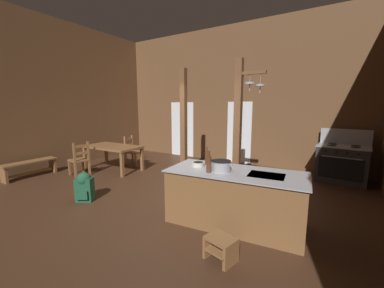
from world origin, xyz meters
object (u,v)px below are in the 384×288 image
Objects in this scene: kitchen_island at (235,198)px; stove_range at (342,163)px; bench_along_left_wall at (30,166)px; step_stool at (221,247)px; ladderback_chair_by_post at (80,160)px; dining_table at (113,149)px; bottle_tall_on_counter at (207,158)px; mixing_bowl_on_counter at (198,164)px; stockpot_on_counter at (221,166)px; bottle_short_on_counter at (209,164)px; backpack at (84,186)px; ladderback_chair_near_window at (132,151)px.

stove_range reaches higher than kitchen_island.
kitchen_island is 5.68m from bench_along_left_wall.
step_stool is 5.02m from ladderback_chair_by_post.
stove_range reaches higher than dining_table.
step_stool is (-1.29, -4.42, -0.30)m from stove_range.
mixing_bowl_on_counter is at bearing -108.31° from bottle_tall_on_counter.
bench_along_left_wall is at bearing -128.33° from dining_table.
bottle_tall_on_counter reaches higher than mixing_bowl_on_counter.
stockpot_on_counter is 0.49m from bottle_tall_on_counter.
bottle_short_on_counter reaches higher than bench_along_left_wall.
ladderback_chair_by_post is at bearing 176.19° from kitchen_island.
bench_along_left_wall is 2.75m from backpack.
bench_along_left_wall is 6.37× the size of mixing_bowl_on_counter.
backpack is 2.87× the size of mixing_bowl_on_counter.
stove_range is 8.17m from bench_along_left_wall.
stove_range is at bearing 73.68° from step_stool.
stockpot_on_counter is (-0.20, -0.12, 0.53)m from kitchen_island.
bottle_tall_on_counter is (-0.60, 0.15, 0.57)m from kitchen_island.
step_stool is 1.47m from mixing_bowl_on_counter.
ladderback_chair_by_post is at bearing 174.47° from stockpot_on_counter.
dining_table is at bearing 126.45° from backpack.
bottle_tall_on_counter reaches higher than bench_along_left_wall.
bottle_tall_on_counter is (5.06, 0.65, 0.70)m from bench_along_left_wall.
bench_along_left_wall is 5.05m from mixing_bowl_on_counter.
ladderback_chair_near_window is at bearing 155.72° from kitchen_island.
ladderback_chair_near_window is (-4.50, 2.90, 0.27)m from step_stool.
kitchen_island is 3.01m from backpack.
bottle_tall_on_counter is at bearing 71.69° from mixing_bowl_on_counter.
ladderback_chair_by_post is at bearing 172.25° from bottle_short_on_counter.
kitchen_island is at bearing 31.53° from stockpot_on_counter.
kitchen_island is 10.80× the size of mixing_bowl_on_counter.
kitchen_island is 1.70× the size of stove_range.
kitchen_island is 3.76m from stove_range.
bottle_short_on_counter is (-0.14, -0.16, 0.05)m from stockpot_on_counter.
dining_table is (-5.82, -2.27, 0.17)m from stove_range.
step_stool is at bearing -25.40° from dining_table.
ladderback_chair_near_window is 3.03× the size of bottle_tall_on_counter.
kitchen_island is at bearing -15.31° from dining_table.
bottle_tall_on_counter is (3.69, -1.78, 0.55)m from ladderback_chair_near_window.
stockpot_on_counter is at bearing -10.16° from mixing_bowl_on_counter.
kitchen_island is 4.66m from ladderback_chair_by_post.
ladderback_chair_near_window is (-5.79, -1.51, -0.03)m from stove_range.
stockpot_on_counter is at bearing -115.37° from stove_range.
backpack is 1.90× the size of bottle_tall_on_counter.
kitchen_island is 1.02m from step_stool.
stove_range is 5.98m from ladderback_chair_near_window.
bench_along_left_wall is at bearing -176.04° from stockpot_on_counter.
mixing_bowl_on_counter is (2.25, 0.68, 0.60)m from backpack.
kitchen_island is 0.82m from mixing_bowl_on_counter.
bottle_short_on_counter is at bearing 2.40° from bench_along_left_wall.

